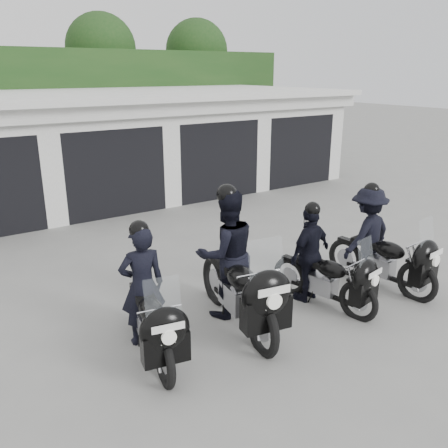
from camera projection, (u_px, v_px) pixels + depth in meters
ground at (246, 296)px, 7.86m from camera, size 80.00×80.00×0.00m
garage_block at (82, 147)px, 13.78m from camera, size 16.40×6.80×2.96m
background_vegetation at (46, 93)px, 17.39m from camera, size 20.00×3.90×5.80m
police_bike_a at (148, 303)px, 6.09m from camera, size 0.86×2.05×1.80m
police_bike_b at (233, 265)px, 6.86m from camera, size 1.12×2.40×2.10m
police_bike_c at (318, 261)px, 7.45m from camera, size 1.00×1.93×1.69m
police_bike_d at (375, 241)px, 8.10m from camera, size 1.16×2.10×1.83m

